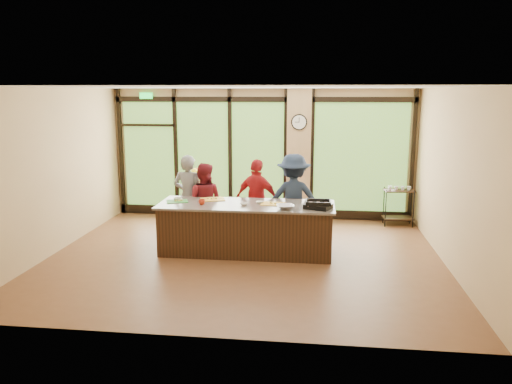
% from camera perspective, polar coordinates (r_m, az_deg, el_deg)
% --- Properties ---
extents(floor, '(7.00, 7.00, 0.00)m').
position_cam_1_polar(floor, '(9.05, -1.37, -7.47)').
color(floor, brown).
rests_on(floor, ground).
extents(ceiling, '(7.00, 7.00, 0.00)m').
position_cam_1_polar(ceiling, '(8.56, -1.47, 11.89)').
color(ceiling, white).
rests_on(ceiling, back_wall).
extents(back_wall, '(7.00, 0.00, 7.00)m').
position_cam_1_polar(back_wall, '(11.63, 0.71, 4.37)').
color(back_wall, tan).
rests_on(back_wall, floor).
extents(left_wall, '(0.00, 6.00, 6.00)m').
position_cam_1_polar(left_wall, '(9.81, -22.11, 2.20)').
color(left_wall, tan).
rests_on(left_wall, floor).
extents(right_wall, '(0.00, 6.00, 6.00)m').
position_cam_1_polar(right_wall, '(8.89, 21.53, 1.35)').
color(right_wall, tan).
rests_on(right_wall, floor).
extents(window_wall, '(6.90, 0.12, 3.00)m').
position_cam_1_polar(window_wall, '(11.58, 1.49, 3.81)').
color(window_wall, tan).
rests_on(window_wall, floor).
extents(island_base, '(3.10, 1.00, 0.88)m').
position_cam_1_polar(island_base, '(9.20, -1.12, -4.28)').
color(island_base, black).
rests_on(island_base, floor).
extents(countertop, '(3.20, 1.10, 0.04)m').
position_cam_1_polar(countertop, '(9.09, -1.13, -1.49)').
color(countertop, '#70665C').
rests_on(countertop, island_base).
extents(wall_clock, '(0.36, 0.04, 0.36)m').
position_cam_1_polar(wall_clock, '(11.37, 4.95, 7.96)').
color(wall_clock, black).
rests_on(wall_clock, window_wall).
extents(cook_left, '(0.67, 0.48, 1.71)m').
position_cam_1_polar(cook_left, '(10.08, -7.72, -0.56)').
color(cook_left, slate).
rests_on(cook_left, floor).
extents(cook_midleft, '(0.78, 0.62, 1.56)m').
position_cam_1_polar(cook_midleft, '(9.96, -5.98, -1.12)').
color(cook_midleft, maroon).
rests_on(cook_midleft, floor).
extents(cook_midright, '(1.03, 0.73, 1.63)m').
position_cam_1_polar(cook_midright, '(9.93, 0.15, -0.89)').
color(cook_midright, '#A5191D').
rests_on(cook_midright, floor).
extents(cook_right, '(1.18, 0.75, 1.75)m').
position_cam_1_polar(cook_right, '(9.78, 4.29, -0.75)').
color(cook_right, '#1B273D').
rests_on(cook_right, floor).
extents(roasting_pan, '(0.53, 0.48, 0.08)m').
position_cam_1_polar(roasting_pan, '(8.79, 7.11, -1.64)').
color(roasting_pan, black).
rests_on(roasting_pan, countertop).
extents(mixing_bowl, '(0.37, 0.37, 0.07)m').
position_cam_1_polar(mixing_bowl, '(8.70, 3.38, -1.71)').
color(mixing_bowl, silver).
rests_on(mixing_bowl, countertop).
extents(cutting_board_left, '(0.46, 0.40, 0.01)m').
position_cam_1_polar(cutting_board_left, '(9.38, -9.00, -1.05)').
color(cutting_board_left, '#338C33').
rests_on(cutting_board_left, countertop).
extents(cutting_board_center, '(0.53, 0.45, 0.01)m').
position_cam_1_polar(cutting_board_center, '(9.47, -4.99, -0.83)').
color(cutting_board_center, gold).
rests_on(cutting_board_center, countertop).
extents(cutting_board_right, '(0.44, 0.34, 0.01)m').
position_cam_1_polar(cutting_board_right, '(9.07, 1.94, -1.35)').
color(cutting_board_right, gold).
rests_on(cutting_board_right, countertop).
extents(prep_bowl_near, '(0.19, 0.19, 0.05)m').
position_cam_1_polar(prep_bowl_near, '(9.49, -8.94, -0.79)').
color(prep_bowl_near, white).
rests_on(prep_bowl_near, countertop).
extents(prep_bowl_mid, '(0.18, 0.18, 0.04)m').
position_cam_1_polar(prep_bowl_mid, '(8.97, -1.38, -1.39)').
color(prep_bowl_mid, white).
rests_on(prep_bowl_mid, countertop).
extents(prep_bowl_far, '(0.16, 0.16, 0.03)m').
position_cam_1_polar(prep_bowl_far, '(9.14, 0.43, -1.18)').
color(prep_bowl_far, white).
rests_on(prep_bowl_far, countertop).
extents(red_ramekin, '(0.14, 0.14, 0.09)m').
position_cam_1_polar(red_ramekin, '(9.06, -6.20, -1.16)').
color(red_ramekin, red).
rests_on(red_ramekin, countertop).
extents(flower_stand, '(0.56, 0.56, 0.84)m').
position_cam_1_polar(flower_stand, '(11.14, -6.57, -1.67)').
color(flower_stand, black).
rests_on(flower_stand, floor).
extents(flower_vase, '(0.33, 0.33, 0.29)m').
position_cam_1_polar(flower_vase, '(11.02, -6.63, 1.20)').
color(flower_vase, olive).
rests_on(flower_vase, flower_stand).
extents(bar_cart, '(0.68, 0.44, 0.89)m').
position_cam_1_polar(bar_cart, '(11.47, 15.99, -1.09)').
color(bar_cart, black).
rests_on(bar_cart, floor).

